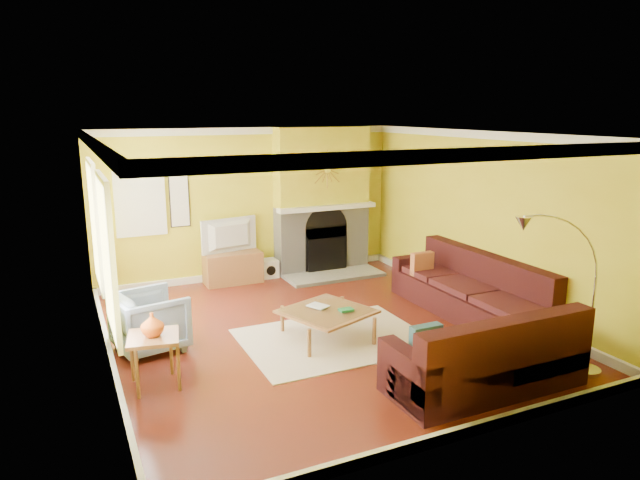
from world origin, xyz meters
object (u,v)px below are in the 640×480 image
armchair (150,321)px  media_console (233,268)px  arc_lamp (560,300)px  coffee_table (327,324)px  side_table (155,361)px  sectional_sofa (433,305)px

armchair → media_console: bearing=-48.4°
arc_lamp → armchair: bearing=144.7°
coffee_table → side_table: size_ratio=1.72×
sectional_sofa → armchair: (-3.52, 1.14, -0.07)m
media_console → arc_lamp: arc_lamp is taller
armchair → coffee_table: bearing=-117.2°
sectional_sofa → armchair: sectional_sofa is taller
sectional_sofa → armchair: 3.70m
side_table → arc_lamp: arc_lamp is taller
sectional_sofa → media_console: 3.92m
coffee_table → armchair: armchair is taller
coffee_table → media_console: size_ratio=1.02×
media_console → side_table: 3.89m
side_table → arc_lamp: (4.09, -1.78, 0.67)m
media_console → sectional_sofa: bearing=-63.6°
coffee_table → sectional_sofa: bearing=-21.6°
armchair → arc_lamp: 4.91m
armchair → side_table: (-0.11, -1.04, -0.08)m
media_console → armchair: 2.96m
sectional_sofa → coffee_table: (-1.32, 0.52, -0.25)m
armchair → arc_lamp: bearing=-136.8°
sectional_sofa → coffee_table: size_ratio=3.69×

